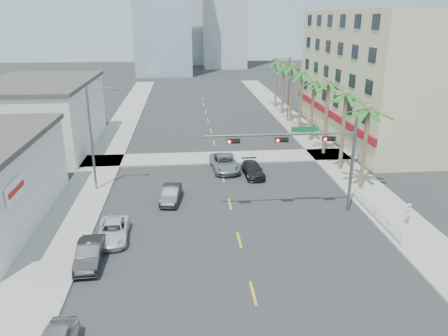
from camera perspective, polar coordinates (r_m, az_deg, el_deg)
name	(u,v)px	position (r m, az deg, el deg)	size (l,w,h in m)	color
ground	(248,273)	(26.38, 3.13, -13.52)	(260.00, 260.00, 0.00)	#262628
sidewalk_right	(334,160)	(46.89, 14.19, 0.98)	(4.00, 120.00, 0.15)	gray
sidewalk_left	(99,167)	(45.09, -15.97, 0.09)	(4.00, 120.00, 0.15)	gray
sidewalk_cross	(218,158)	(46.30, -0.80, 1.34)	(80.00, 4.00, 0.15)	gray
building_right	(392,75)	(58.24, 21.05, 11.27)	(15.25, 28.00, 15.00)	beige
building_left_far	(41,117)	(53.53, -22.79, 6.20)	(11.00, 18.00, 7.20)	beige
traffic_signal_mast	(312,149)	(32.61, 11.37, 2.44)	(11.12, 0.54, 7.20)	slate
palm_tree_0	(369,109)	(37.82, 18.39, 7.28)	(4.80, 4.80, 7.80)	brown
palm_tree_1	(346,94)	(42.49, 15.71, 9.24)	(4.80, 4.80, 8.16)	brown
palm_tree_2	(329,83)	(47.28, 13.54, 10.79)	(4.80, 4.80, 8.52)	brown
palm_tree_3	(314,82)	(52.28, 11.67, 10.90)	(4.80, 4.80, 7.80)	brown
palm_tree_4	(302,74)	(57.19, 10.20, 12.03)	(4.80, 4.80, 8.16)	brown
palm_tree_5	(293,67)	(62.15, 8.95, 12.96)	(4.80, 4.80, 8.52)	brown
palm_tree_6	(284,68)	(67.25, 7.84, 12.87)	(4.80, 4.80, 7.80)	brown
palm_tree_7	(277,62)	(72.26, 6.92, 13.61)	(4.80, 4.80, 8.16)	brown
streetlight_left	(93,134)	(37.86, -16.70, 4.31)	(2.55, 0.25, 9.00)	slate
streetlight_right	(287,86)	(62.34, 8.27, 10.49)	(2.55, 0.25, 9.00)	slate
guardrail	(375,212)	(33.97, 19.16, -5.51)	(0.08, 8.08, 1.00)	silver
car_parked_mid	(90,254)	(28.09, -17.15, -10.65)	(1.42, 4.08, 1.34)	black
car_parked_far	(113,231)	(30.54, -14.30, -8.01)	(1.98, 4.30, 1.19)	silver
car_lane_left	(171,194)	(35.67, -6.94, -3.38)	(1.37, 3.92, 1.29)	black
car_lane_center	(225,163)	(42.57, 0.08, 0.66)	(2.43, 5.27, 1.47)	#A3A3A8
car_lane_right	(253,170)	(41.13, 3.80, -0.22)	(1.73, 4.26, 1.24)	black
pedestrian	(408,214)	(33.95, 22.87, -5.51)	(0.57, 0.38, 1.57)	silver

